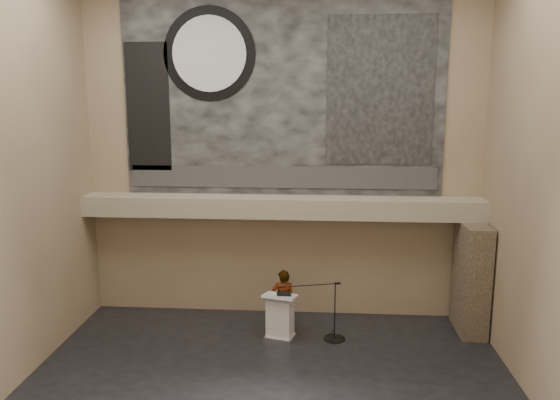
{
  "coord_description": "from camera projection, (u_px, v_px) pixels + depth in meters",
  "views": [
    {
      "loc": [
        0.94,
        -9.76,
        5.73
      ],
      "look_at": [
        0.0,
        3.2,
        3.2
      ],
      "focal_mm": 35.0,
      "sensor_mm": 36.0,
      "label": 1
    }
  ],
  "objects": [
    {
      "name": "soffit",
      "position": [
        281.0,
        207.0,
        13.67
      ],
      "size": [
        10.0,
        0.8,
        0.5
      ],
      "primitive_type": "cube",
      "color": "gray",
      "rests_on": "wall_back"
    },
    {
      "name": "wall_front",
      "position": [
        233.0,
        231.0,
        5.99
      ],
      "size": [
        10.0,
        0.02,
        8.5
      ],
      "primitive_type": "cube",
      "color": "#876F56",
      "rests_on": "floor"
    },
    {
      "name": "banner_clock_face",
      "position": [
        209.0,
        54.0,
        13.39
      ],
      "size": [
        1.84,
        0.02,
        1.84
      ],
      "primitive_type": "cylinder",
      "rotation": [
        1.57,
        0.0,
        0.0
      ],
      "color": "silver",
      "rests_on": "banner"
    },
    {
      "name": "floor",
      "position": [
        268.0,
        391.0,
        10.71
      ],
      "size": [
        10.0,
        10.0,
        0.0
      ],
      "primitive_type": "plane",
      "color": "black",
      "rests_on": "ground"
    },
    {
      "name": "banner_clock_rim",
      "position": [
        209.0,
        54.0,
        13.41
      ],
      "size": [
        2.3,
        0.02,
        2.3
      ],
      "primitive_type": "cylinder",
      "rotation": [
        1.57,
        0.0,
        0.0
      ],
      "color": "black",
      "rests_on": "banner"
    },
    {
      "name": "sprinkler_right",
      "position": [
        357.0,
        219.0,
        13.54
      ],
      "size": [
        0.04,
        0.04,
        0.06
      ],
      "primitive_type": "cylinder",
      "color": "#B2893D",
      "rests_on": "soffit"
    },
    {
      "name": "mic_stand",
      "position": [
        332.0,
        331.0,
        12.92
      ],
      "size": [
        1.56,
        0.61,
        1.43
      ],
      "rotation": [
        0.0,
        0.0,
        0.25
      ],
      "color": "black",
      "rests_on": "floor"
    },
    {
      "name": "banner_text_strip",
      "position": [
        282.0,
        177.0,
        13.86
      ],
      "size": [
        7.76,
        0.02,
        0.55
      ],
      "primitive_type": "cube",
      "color": "#2C2C2C",
      "rests_on": "banner"
    },
    {
      "name": "stone_pier",
      "position": [
        471.0,
        278.0,
        13.21
      ],
      "size": [
        0.6,
        1.4,
        2.7
      ],
      "primitive_type": "cube",
      "color": "#423628",
      "rests_on": "floor"
    },
    {
      "name": "banner_building_print",
      "position": [
        380.0,
        91.0,
        13.28
      ],
      "size": [
        2.6,
        0.02,
        3.6
      ],
      "primitive_type": "cube",
      "color": "black",
      "rests_on": "banner"
    },
    {
      "name": "papers",
      "position": [
        275.0,
        295.0,
        12.78
      ],
      "size": [
        0.25,
        0.3,
        0.0
      ],
      "primitive_type": "cube",
      "rotation": [
        0.0,
        0.0,
        0.29
      ],
      "color": "silver",
      "rests_on": "lectern"
    },
    {
      "name": "banner",
      "position": [
        282.0,
        95.0,
        13.51
      ],
      "size": [
        8.0,
        0.05,
        5.0
      ],
      "primitive_type": "cube",
      "color": "black",
      "rests_on": "wall_back"
    },
    {
      "name": "binder",
      "position": [
        284.0,
        294.0,
        12.78
      ],
      "size": [
        0.36,
        0.31,
        0.04
      ],
      "primitive_type": "cube",
      "rotation": [
        0.0,
        0.0,
        0.14
      ],
      "color": "black",
      "rests_on": "lectern"
    },
    {
      "name": "wall_back",
      "position": [
        282.0,
        153.0,
        13.82
      ],
      "size": [
        10.0,
        0.02,
        8.5
      ],
      "primitive_type": "cube",
      "color": "#876F56",
      "rests_on": "floor"
    },
    {
      "name": "lectern",
      "position": [
        280.0,
        316.0,
        12.91
      ],
      "size": [
        0.86,
        0.7,
        1.14
      ],
      "rotation": [
        0.0,
        0.0,
        -0.26
      ],
      "color": "silver",
      "rests_on": "floor"
    },
    {
      "name": "banner_brick_print",
      "position": [
        148.0,
        107.0,
        13.77
      ],
      "size": [
        1.1,
        0.02,
        3.2
      ],
      "primitive_type": "cube",
      "color": "black",
      "rests_on": "banner"
    },
    {
      "name": "speaker_person",
      "position": [
        283.0,
        301.0,
        13.28
      ],
      "size": [
        0.6,
        0.43,
        1.56
      ],
      "primitive_type": "imported",
      "rotation": [
        0.0,
        0.0,
        3.24
      ],
      "color": "white",
      "rests_on": "floor"
    },
    {
      "name": "sprinkler_left",
      "position": [
        218.0,
        217.0,
        13.79
      ],
      "size": [
        0.04,
        0.04,
        0.06
      ],
      "primitive_type": "cylinder",
      "color": "#B2893D",
      "rests_on": "soffit"
    },
    {
      "name": "wall_left",
      "position": [
        3.0,
        174.0,
        10.26
      ],
      "size": [
        0.02,
        8.0,
        8.5
      ],
      "primitive_type": "cube",
      "color": "#876F56",
      "rests_on": "floor"
    },
    {
      "name": "wall_right",
      "position": [
        551.0,
        180.0,
        9.55
      ],
      "size": [
        0.02,
        8.0,
        8.5
      ],
      "primitive_type": "cube",
      "color": "#876F56",
      "rests_on": "floor"
    }
  ]
}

